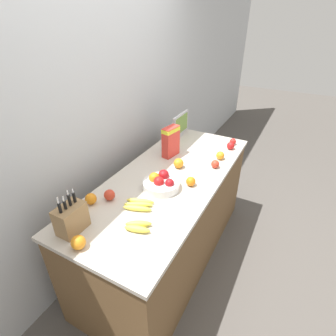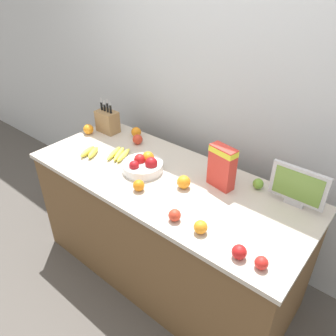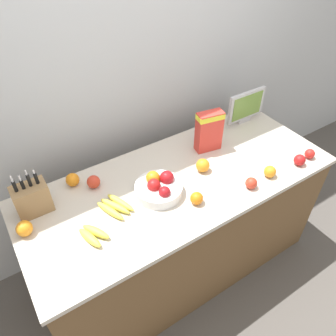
{
  "view_description": "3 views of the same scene",
  "coord_description": "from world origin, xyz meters",
  "px_view_note": "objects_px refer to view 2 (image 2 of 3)",
  "views": [
    {
      "loc": [
        -1.57,
        -0.83,
        2.03
      ],
      "look_at": [
        -0.07,
        -0.03,
        1.01
      ],
      "focal_mm": 28.0,
      "sensor_mm": 36.0,
      "label": 1
    },
    {
      "loc": [
        1.14,
        -1.35,
        2.09
      ],
      "look_at": [
        0.05,
        -0.03,
        1.0
      ],
      "focal_mm": 35.0,
      "sensor_mm": 36.0,
      "label": 2
    },
    {
      "loc": [
        -0.85,
        -1.17,
        2.24
      ],
      "look_at": [
        -0.08,
        0.02,
        1.0
      ],
      "focal_mm": 35.0,
      "sensor_mm": 36.0,
      "label": 3
    }
  ],
  "objects_px": {
    "banana_bunch_right": "(119,154)",
    "orange_mid_left": "(201,227)",
    "apple_middle": "(138,139)",
    "apple_rear": "(239,252)",
    "fruit_bowl": "(143,165)",
    "apple_by_knife_block": "(175,215)",
    "orange_front_center": "(184,182)",
    "orange_by_cereal": "(88,129)",
    "banana_bunch_left": "(90,152)",
    "small_monitor": "(298,186)",
    "apple_front": "(261,263)",
    "cereal_box": "(222,165)",
    "apple_leftmost": "(258,184)",
    "orange_front_left": "(136,132)",
    "orange_front_right": "(139,185)",
    "knife_block": "(107,121)"
  },
  "relations": [
    {
      "from": "fruit_bowl",
      "to": "orange_front_right",
      "type": "height_order",
      "value": "fruit_bowl"
    },
    {
      "from": "apple_rear",
      "to": "orange_front_right",
      "type": "bearing_deg",
      "value": 173.31
    },
    {
      "from": "apple_by_knife_block",
      "to": "orange_front_center",
      "type": "bearing_deg",
      "value": 118.17
    },
    {
      "from": "apple_front",
      "to": "orange_front_left",
      "type": "height_order",
      "value": "orange_front_left"
    },
    {
      "from": "banana_bunch_right",
      "to": "apple_middle",
      "type": "xyz_separation_m",
      "value": [
        -0.03,
        0.23,
        0.02
      ]
    },
    {
      "from": "orange_by_cereal",
      "to": "banana_bunch_left",
      "type": "bearing_deg",
      "value": -36.92
    },
    {
      "from": "apple_leftmost",
      "to": "banana_bunch_right",
      "type": "bearing_deg",
      "value": -163.51
    },
    {
      "from": "apple_rear",
      "to": "orange_front_right",
      "type": "distance_m",
      "value": 0.75
    },
    {
      "from": "small_monitor",
      "to": "apple_by_knife_block",
      "type": "distance_m",
      "value": 0.71
    },
    {
      "from": "apple_by_knife_block",
      "to": "banana_bunch_right",
      "type": "bearing_deg",
      "value": 159.32
    },
    {
      "from": "banana_bunch_right",
      "to": "apple_front",
      "type": "height_order",
      "value": "apple_front"
    },
    {
      "from": "orange_front_right",
      "to": "orange_front_left",
      "type": "bearing_deg",
      "value": 135.48
    },
    {
      "from": "apple_by_knife_block",
      "to": "apple_front",
      "type": "xyz_separation_m",
      "value": [
        0.51,
        -0.0,
        -0.0
      ]
    },
    {
      "from": "apple_leftmost",
      "to": "apple_rear",
      "type": "relative_size",
      "value": 0.92
    },
    {
      "from": "banana_bunch_right",
      "to": "apple_rear",
      "type": "height_order",
      "value": "apple_rear"
    },
    {
      "from": "cereal_box",
      "to": "banana_bunch_right",
      "type": "bearing_deg",
      "value": -158.02
    },
    {
      "from": "orange_mid_left",
      "to": "cereal_box",
      "type": "bearing_deg",
      "value": 108.75
    },
    {
      "from": "banana_bunch_left",
      "to": "orange_front_left",
      "type": "bearing_deg",
      "value": 82.48
    },
    {
      "from": "banana_bunch_right",
      "to": "orange_mid_left",
      "type": "relative_size",
      "value": 3.04
    },
    {
      "from": "apple_by_knife_block",
      "to": "orange_front_center",
      "type": "height_order",
      "value": "orange_front_center"
    },
    {
      "from": "apple_leftmost",
      "to": "orange_front_right",
      "type": "xyz_separation_m",
      "value": [
        -0.55,
        -0.49,
        0.0
      ]
    },
    {
      "from": "banana_bunch_left",
      "to": "apple_front",
      "type": "bearing_deg",
      "value": -6.77
    },
    {
      "from": "apple_front",
      "to": "orange_by_cereal",
      "type": "xyz_separation_m",
      "value": [
        -1.71,
        0.38,
        0.01
      ]
    },
    {
      "from": "knife_block",
      "to": "orange_front_center",
      "type": "bearing_deg",
      "value": -13.73
    },
    {
      "from": "banana_bunch_right",
      "to": "apple_by_knife_block",
      "type": "bearing_deg",
      "value": -20.68
    },
    {
      "from": "banana_bunch_right",
      "to": "apple_leftmost",
      "type": "xyz_separation_m",
      "value": [
        0.95,
        0.28,
        0.01
      ]
    },
    {
      "from": "banana_bunch_left",
      "to": "orange_by_cereal",
      "type": "relative_size",
      "value": 2.23
    },
    {
      "from": "knife_block",
      "to": "apple_by_knife_block",
      "type": "bearing_deg",
      "value": -24.63
    },
    {
      "from": "orange_front_center",
      "to": "orange_front_left",
      "type": "xyz_separation_m",
      "value": [
        -0.72,
        0.32,
        -0.0
      ]
    },
    {
      "from": "apple_leftmost",
      "to": "apple_front",
      "type": "relative_size",
      "value": 1.04
    },
    {
      "from": "knife_block",
      "to": "apple_middle",
      "type": "distance_m",
      "value": 0.34
    },
    {
      "from": "orange_front_right",
      "to": "orange_mid_left",
      "type": "xyz_separation_m",
      "value": [
        0.5,
        -0.06,
        0.0
      ]
    },
    {
      "from": "small_monitor",
      "to": "apple_front",
      "type": "distance_m",
      "value": 0.56
    },
    {
      "from": "apple_front",
      "to": "orange_front_center",
      "type": "height_order",
      "value": "orange_front_center"
    },
    {
      "from": "small_monitor",
      "to": "apple_front",
      "type": "height_order",
      "value": "small_monitor"
    },
    {
      "from": "apple_rear",
      "to": "cereal_box",
      "type": "bearing_deg",
      "value": 130.5
    },
    {
      "from": "apple_rear",
      "to": "fruit_bowl",
      "type": "bearing_deg",
      "value": 162.87
    },
    {
      "from": "fruit_bowl",
      "to": "apple_front",
      "type": "height_order",
      "value": "fruit_bowl"
    },
    {
      "from": "orange_by_cereal",
      "to": "orange_front_center",
      "type": "bearing_deg",
      "value": -5.57
    },
    {
      "from": "orange_by_cereal",
      "to": "orange_front_left",
      "type": "distance_m",
      "value": 0.4
    },
    {
      "from": "apple_by_knife_block",
      "to": "apple_middle",
      "type": "xyz_separation_m",
      "value": [
        -0.77,
        0.51,
        0.0
      ]
    },
    {
      "from": "banana_bunch_left",
      "to": "small_monitor",
      "type": "bearing_deg",
      "value": 15.43
    },
    {
      "from": "orange_mid_left",
      "to": "orange_front_center",
      "type": "bearing_deg",
      "value": 139.75
    },
    {
      "from": "small_monitor",
      "to": "apple_middle",
      "type": "bearing_deg",
      "value": -178.14
    },
    {
      "from": "banana_bunch_right",
      "to": "fruit_bowl",
      "type": "bearing_deg",
      "value": -4.82
    },
    {
      "from": "orange_front_left",
      "to": "apple_by_knife_block",
      "type": "bearing_deg",
      "value": -34.26
    },
    {
      "from": "knife_block",
      "to": "orange_front_right",
      "type": "xyz_separation_m",
      "value": [
        0.77,
        -0.43,
        -0.05
      ]
    },
    {
      "from": "knife_block",
      "to": "fruit_bowl",
      "type": "height_order",
      "value": "knife_block"
    },
    {
      "from": "small_monitor",
      "to": "fruit_bowl",
      "type": "height_order",
      "value": "small_monitor"
    },
    {
      "from": "orange_mid_left",
      "to": "orange_by_cereal",
      "type": "bearing_deg",
      "value": 165.0
    }
  ]
}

